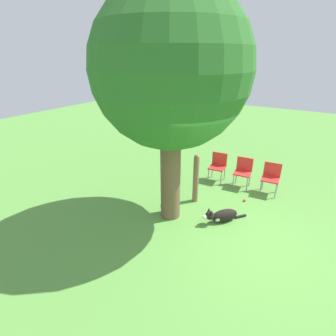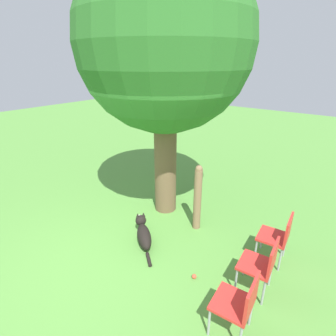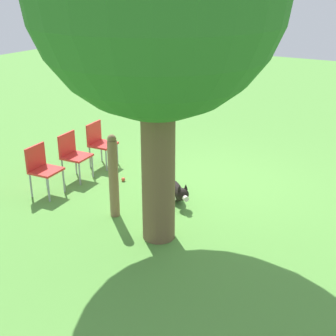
{
  "view_description": "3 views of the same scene",
  "coord_description": "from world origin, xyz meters",
  "px_view_note": "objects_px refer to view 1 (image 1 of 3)",
  "views": [
    {
      "loc": [
        -4.55,
        -1.1,
        3.46
      ],
      "look_at": [
        0.02,
        1.7,
        1.12
      ],
      "focal_mm": 28.0,
      "sensor_mm": 36.0,
      "label": 1
    },
    {
      "loc": [
        2.87,
        -2.29,
        2.94
      ],
      "look_at": [
        -0.03,
        1.54,
        0.95
      ],
      "focal_mm": 28.0,
      "sensor_mm": 36.0,
      "label": 2
    },
    {
      "loc": [
        -3.05,
        6.33,
        3.28
      ],
      "look_at": [
        -0.25,
        1.56,
        1.05
      ],
      "focal_mm": 50.0,
      "sensor_mm": 36.0,
      "label": 3
    }
  ],
  "objects_px": {
    "fence_post": "(196,178)",
    "red_chair_2": "(218,165)",
    "red_chair_1": "(243,170)",
    "tennis_ball": "(245,200)",
    "dog": "(222,216)",
    "red_chair_0": "(271,176)",
    "oak_tree": "(171,71)"
  },
  "relations": [
    {
      "from": "fence_post",
      "to": "tennis_ball",
      "type": "bearing_deg",
      "value": -59.89
    },
    {
      "from": "red_chair_0",
      "to": "oak_tree",
      "type": "bearing_deg",
      "value": -40.49
    },
    {
      "from": "fence_post",
      "to": "tennis_ball",
      "type": "xyz_separation_m",
      "value": [
        0.64,
        -1.1,
        -0.61
      ]
    },
    {
      "from": "oak_tree",
      "to": "red_chair_2",
      "type": "xyz_separation_m",
      "value": [
        2.34,
        -0.22,
        -2.68
      ]
    },
    {
      "from": "fence_post",
      "to": "tennis_ball",
      "type": "height_order",
      "value": "fence_post"
    },
    {
      "from": "dog",
      "to": "red_chair_1",
      "type": "height_order",
      "value": "red_chair_1"
    },
    {
      "from": "red_chair_0",
      "to": "red_chair_2",
      "type": "distance_m",
      "value": 1.49
    },
    {
      "from": "red_chair_1",
      "to": "red_chair_2",
      "type": "distance_m",
      "value": 0.75
    },
    {
      "from": "oak_tree",
      "to": "red_chair_0",
      "type": "relative_size",
      "value": 5.72
    },
    {
      "from": "tennis_ball",
      "to": "red_chair_2",
      "type": "bearing_deg",
      "value": 53.05
    },
    {
      "from": "red_chair_2",
      "to": "dog",
      "type": "bearing_deg",
      "value": 19.98
    },
    {
      "from": "red_chair_1",
      "to": "tennis_ball",
      "type": "relative_size",
      "value": 12.12
    },
    {
      "from": "red_chair_2",
      "to": "tennis_ball",
      "type": "xyz_separation_m",
      "value": [
        -0.81,
        -1.08,
        -0.45
      ]
    },
    {
      "from": "oak_tree",
      "to": "tennis_ball",
      "type": "distance_m",
      "value": 3.72
    },
    {
      "from": "fence_post",
      "to": "red_chair_1",
      "type": "bearing_deg",
      "value": -27.85
    },
    {
      "from": "oak_tree",
      "to": "red_chair_0",
      "type": "distance_m",
      "value": 3.95
    },
    {
      "from": "red_chair_0",
      "to": "red_chair_1",
      "type": "height_order",
      "value": "same"
    },
    {
      "from": "oak_tree",
      "to": "fence_post",
      "type": "distance_m",
      "value": 2.69
    },
    {
      "from": "fence_post",
      "to": "red_chair_2",
      "type": "xyz_separation_m",
      "value": [
        1.45,
        -0.02,
        -0.16
      ]
    },
    {
      "from": "red_chair_0",
      "to": "red_chair_1",
      "type": "xyz_separation_m",
      "value": [
        -0.0,
        0.75,
        0.0
      ]
    },
    {
      "from": "red_chair_1",
      "to": "red_chair_2",
      "type": "bearing_deg",
      "value": -94.1
    },
    {
      "from": "dog",
      "to": "red_chair_1",
      "type": "distance_m",
      "value": 2.0
    },
    {
      "from": "red_chair_2",
      "to": "tennis_ball",
      "type": "bearing_deg",
      "value": 48.72
    },
    {
      "from": "dog",
      "to": "red_chair_2",
      "type": "bearing_deg",
      "value": -116.58
    },
    {
      "from": "red_chair_1",
      "to": "tennis_ball",
      "type": "bearing_deg",
      "value": 17.91
    },
    {
      "from": "dog",
      "to": "red_chair_0",
      "type": "xyz_separation_m",
      "value": [
        1.97,
        -0.6,
        0.33
      ]
    },
    {
      "from": "red_chair_0",
      "to": "dog",
      "type": "bearing_deg",
      "value": -21.33
    },
    {
      "from": "red_chair_0",
      "to": "red_chair_1",
      "type": "bearing_deg",
      "value": -94.1
    },
    {
      "from": "oak_tree",
      "to": "red_chair_2",
      "type": "height_order",
      "value": "oak_tree"
    },
    {
      "from": "oak_tree",
      "to": "dog",
      "type": "xyz_separation_m",
      "value": [
        0.37,
        -1.11,
        -3.01
      ]
    },
    {
      "from": "fence_post",
      "to": "dog",
      "type": "bearing_deg",
      "value": -119.63
    },
    {
      "from": "red_chair_0",
      "to": "tennis_ball",
      "type": "xyz_separation_m",
      "value": [
        -0.82,
        0.41,
        -0.45
      ]
    }
  ]
}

